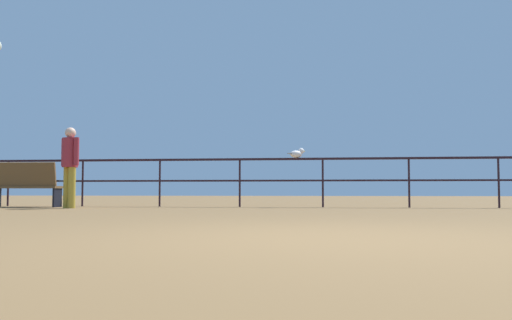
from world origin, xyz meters
TOP-DOWN VIEW (x-y plane):
  - ground_plane at (0.00, 0.00)m, footprint 60.00×60.00m
  - pier_railing at (0.00, 7.55)m, footprint 18.32×0.05m
  - bench_far_left at (-6.46, 6.80)m, footprint 1.51×0.62m
  - person_by_bench at (-5.18, 6.28)m, footprint 0.48×0.32m
  - seagull_on_rail at (-0.56, 7.57)m, footprint 0.40×0.33m

SIDE VIEW (x-z plane):
  - ground_plane at x=0.00m, z-range 0.00..0.00m
  - bench_far_left at x=-6.46m, z-range 0.04..1.01m
  - pier_railing at x=0.00m, z-range 0.25..1.33m
  - person_by_bench at x=-5.18m, z-range 0.12..1.79m
  - seagull_on_rail at x=-0.56m, z-range 1.07..1.29m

